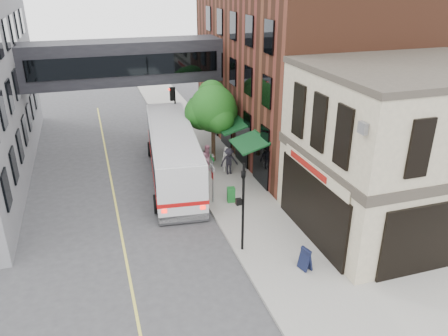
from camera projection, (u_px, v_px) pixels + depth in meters
ground at (249, 278)px, 19.14m from camera, size 120.00×120.00×0.00m
sidewalk_main at (207, 157)px, 31.88m from camera, size 4.00×60.00×0.15m
corner_building at (406, 150)px, 21.68m from camera, size 10.19×8.12×8.45m
brick_building at (306, 53)px, 32.18m from camera, size 13.76×18.00×14.00m
skyway_bridge at (124, 62)px, 31.40m from camera, size 14.00×3.18×3.00m
traffic_signal_near at (243, 197)px, 19.79m from camera, size 0.44×0.22×4.60m
traffic_signal_far at (173, 105)px, 32.70m from camera, size 0.53×0.28×4.50m
street_sign_pole at (213, 174)px, 24.58m from camera, size 0.08×0.75×3.00m
street_tree at (212, 108)px, 29.71m from camera, size 3.80×3.20×5.60m
lane_marking at (114, 195)px, 26.47m from camera, size 0.12×40.00×0.01m
bus at (172, 151)px, 28.01m from camera, size 4.11×12.58×3.32m
pedestrian_a at (227, 159)px, 29.00m from camera, size 0.68×0.51×1.69m
pedestrian_b at (208, 158)px, 28.96m from camera, size 1.00×0.84×1.86m
pedestrian_c at (229, 161)px, 28.57m from camera, size 1.18×0.69×1.81m
newspaper_box at (231, 195)px, 25.18m from camera, size 0.50×0.45×0.88m
sandwich_board at (305, 259)px, 19.32m from camera, size 0.51×0.66×1.04m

